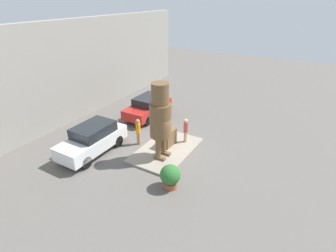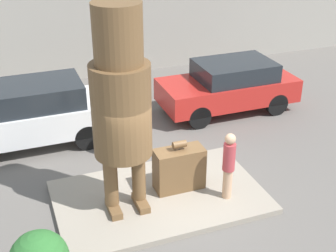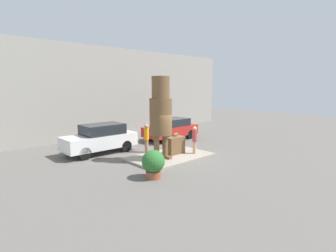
{
  "view_description": "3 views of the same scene",
  "coord_description": "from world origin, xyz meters",
  "px_view_note": "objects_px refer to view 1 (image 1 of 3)",
  "views": [
    {
      "loc": [
        -11.47,
        -6.81,
        8.37
      ],
      "look_at": [
        0.09,
        -0.07,
        1.64
      ],
      "focal_mm": 28.0,
      "sensor_mm": 36.0,
      "label": 1
    },
    {
      "loc": [
        -2.83,
        -8.07,
        6.17
      ],
      "look_at": [
        0.12,
        -0.22,
        1.92
      ],
      "focal_mm": 50.0,
      "sensor_mm": 36.0,
      "label": 2
    },
    {
      "loc": [
        -9.69,
        -10.23,
        3.91
      ],
      "look_at": [
        -0.23,
        -0.07,
        1.82
      ],
      "focal_mm": 28.0,
      "sensor_mm": 36.0,
      "label": 3
    }
  ],
  "objects_px": {
    "giant_suitcase": "(169,138)",
    "parked_car_white": "(93,139)",
    "worker_hivis": "(138,131)",
    "parked_car_red": "(148,106)",
    "statue_figure": "(160,116)",
    "planter_pot": "(170,176)",
    "tourist": "(186,129)"
  },
  "relations": [
    {
      "from": "parked_car_white",
      "to": "parked_car_red",
      "type": "bearing_deg",
      "value": -179.14
    },
    {
      "from": "parked_car_white",
      "to": "planter_pot",
      "type": "distance_m",
      "value": 5.49
    },
    {
      "from": "planter_pot",
      "to": "statue_figure",
      "type": "bearing_deg",
      "value": 41.42
    },
    {
      "from": "tourist",
      "to": "giant_suitcase",
      "type": "bearing_deg",
      "value": 139.94
    },
    {
      "from": "statue_figure",
      "to": "worker_hivis",
      "type": "distance_m",
      "value": 2.72
    },
    {
      "from": "parked_car_white",
      "to": "worker_hivis",
      "type": "xyz_separation_m",
      "value": [
        2.1,
        -1.73,
        0.03
      ]
    },
    {
      "from": "worker_hivis",
      "to": "tourist",
      "type": "bearing_deg",
      "value": -58.3
    },
    {
      "from": "parked_car_white",
      "to": "worker_hivis",
      "type": "bearing_deg",
      "value": 140.52
    },
    {
      "from": "tourist",
      "to": "parked_car_white",
      "type": "bearing_deg",
      "value": 130.79
    },
    {
      "from": "giant_suitcase",
      "to": "planter_pot",
      "type": "xyz_separation_m",
      "value": [
        -3.26,
        -1.97,
        0.05
      ]
    },
    {
      "from": "worker_hivis",
      "to": "parked_car_white",
      "type": "bearing_deg",
      "value": 140.52
    },
    {
      "from": "planter_pot",
      "to": "tourist",
      "type": "bearing_deg",
      "value": 17.1
    },
    {
      "from": "statue_figure",
      "to": "tourist",
      "type": "bearing_deg",
      "value": -11.93
    },
    {
      "from": "parked_car_red",
      "to": "worker_hivis",
      "type": "distance_m",
      "value": 4.17
    },
    {
      "from": "statue_figure",
      "to": "planter_pot",
      "type": "xyz_separation_m",
      "value": [
        -1.95,
        -1.72,
        -1.98
      ]
    },
    {
      "from": "worker_hivis",
      "to": "giant_suitcase",
      "type": "bearing_deg",
      "value": -68.83
    },
    {
      "from": "tourist",
      "to": "worker_hivis",
      "type": "distance_m",
      "value": 2.9
    },
    {
      "from": "giant_suitcase",
      "to": "parked_car_white",
      "type": "relative_size",
      "value": 0.28
    },
    {
      "from": "planter_pot",
      "to": "parked_car_red",
      "type": "bearing_deg",
      "value": 41.22
    },
    {
      "from": "parked_car_white",
      "to": "planter_pot",
      "type": "xyz_separation_m",
      "value": [
        -0.48,
        -5.46,
        -0.23
      ]
    },
    {
      "from": "statue_figure",
      "to": "parked_car_white",
      "type": "relative_size",
      "value": 1.01
    },
    {
      "from": "parked_car_white",
      "to": "parked_car_red",
      "type": "distance_m",
      "value": 5.85
    },
    {
      "from": "giant_suitcase",
      "to": "parked_car_red",
      "type": "bearing_deg",
      "value": 49.35
    },
    {
      "from": "giant_suitcase",
      "to": "worker_hivis",
      "type": "relative_size",
      "value": 0.7
    },
    {
      "from": "parked_car_white",
      "to": "planter_pot",
      "type": "relative_size",
      "value": 3.44
    },
    {
      "from": "parked_car_white",
      "to": "planter_pot",
      "type": "bearing_deg",
      "value": 84.93
    },
    {
      "from": "giant_suitcase",
      "to": "parked_car_white",
      "type": "distance_m",
      "value": 4.47
    },
    {
      "from": "parked_car_red",
      "to": "parked_car_white",
      "type": "bearing_deg",
      "value": 0.86
    },
    {
      "from": "planter_pot",
      "to": "worker_hivis",
      "type": "xyz_separation_m",
      "value": [
        2.58,
        3.73,
        0.26
      ]
    },
    {
      "from": "statue_figure",
      "to": "giant_suitcase",
      "type": "distance_m",
      "value": 2.43
    },
    {
      "from": "parked_car_white",
      "to": "statue_figure",
      "type": "bearing_deg",
      "value": 111.37
    },
    {
      "from": "parked_car_red",
      "to": "worker_hivis",
      "type": "height_order",
      "value": "worker_hivis"
    }
  ]
}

